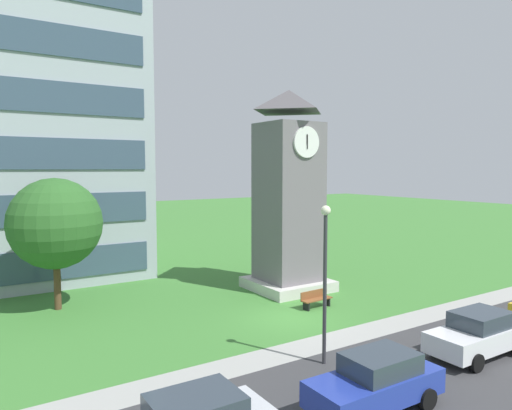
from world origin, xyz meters
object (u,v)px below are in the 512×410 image
object	(u,v)px
tree_streetside	(55,224)
parked_car_blue	(376,382)
clock_tower	(288,201)
parked_car_white	(478,334)
street_lamp	(325,266)
park_bench	(316,299)

from	to	relation	value
tree_streetside	parked_car_blue	world-z (taller)	tree_streetside
clock_tower	tree_streetside	xyz separation A→B (m)	(-12.25, 3.13, -0.87)
clock_tower	parked_car_white	world-z (taller)	clock_tower
parked_car_blue	tree_streetside	bearing A→B (deg)	111.13
street_lamp	parked_car_white	size ratio (longest dim) A/B	1.34
street_lamp	parked_car_white	world-z (taller)	street_lamp
clock_tower	tree_streetside	bearing A→B (deg)	165.67
clock_tower	parked_car_blue	distance (m)	14.73
park_bench	parked_car_blue	world-z (taller)	parked_car_blue
clock_tower	park_bench	size ratio (longest dim) A/B	6.40
clock_tower	parked_car_blue	size ratio (longest dim) A/B	2.71
parked_car_blue	clock_tower	bearing A→B (deg)	64.00
street_lamp	parked_car_blue	xyz separation A→B (m)	(-0.89, -3.34, -2.77)
clock_tower	park_bench	xyz separation A→B (m)	(-1.02, -3.78, -4.80)
clock_tower	park_bench	distance (m)	6.19
parked_car_blue	parked_car_white	size ratio (longest dim) A/B	0.99
tree_streetside	parked_car_white	xyz separation A→B (m)	(12.43, -15.04, -3.53)
park_bench	clock_tower	bearing A→B (deg)	74.84
parked_car_blue	street_lamp	bearing A→B (deg)	75.06
parked_car_white	street_lamp	bearing A→B (deg)	154.34
park_bench	parked_car_blue	bearing A→B (deg)	-120.12
street_lamp	tree_streetside	bearing A→B (deg)	119.35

